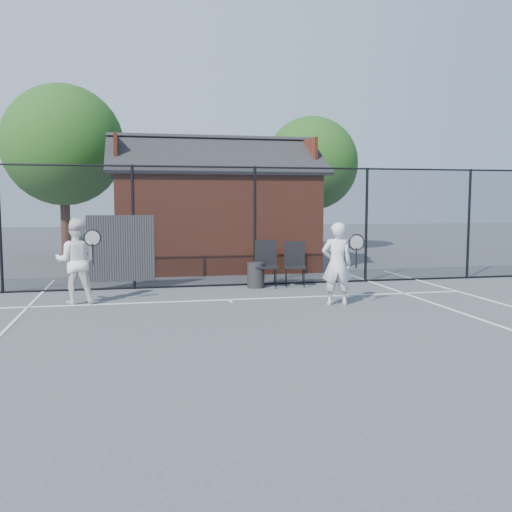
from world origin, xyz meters
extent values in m
plane|color=#41464A|center=(0.00, 0.00, 0.00)|extent=(80.00, 80.00, 0.00)
cube|color=silver|center=(0.00, 3.00, 0.01)|extent=(11.00, 0.06, 0.01)
cube|color=silver|center=(0.00, 2.85, 0.01)|extent=(0.06, 0.30, 0.01)
cylinder|color=black|center=(-5.00, 5.00, 1.50)|extent=(0.07, 0.07, 3.00)
cylinder|color=black|center=(-2.00, 5.00, 1.50)|extent=(0.07, 0.07, 3.00)
cylinder|color=black|center=(1.00, 5.00, 1.50)|extent=(0.07, 0.07, 3.00)
cylinder|color=black|center=(4.00, 5.00, 1.50)|extent=(0.07, 0.07, 3.00)
cylinder|color=black|center=(7.00, 5.00, 1.50)|extent=(0.07, 0.07, 3.00)
cylinder|color=black|center=(0.00, 5.00, 2.97)|extent=(22.00, 0.04, 0.04)
cylinder|color=black|center=(0.00, 5.00, 0.03)|extent=(22.00, 0.04, 0.04)
cube|color=black|center=(0.00, 5.00, 1.50)|extent=(22.00, 3.00, 0.01)
cube|color=black|center=(-2.30, 4.98, 1.00)|extent=(1.60, 0.04, 1.60)
cube|color=maroon|center=(0.50, 9.00, 1.50)|extent=(6.00, 4.00, 3.00)
cube|color=black|center=(0.50, 8.00, 3.53)|extent=(6.50, 2.36, 1.32)
cube|color=black|center=(0.50, 10.00, 3.53)|extent=(6.50, 2.36, 1.32)
cube|color=maroon|center=(-2.45, 9.00, 3.53)|extent=(0.10, 2.80, 1.06)
cube|color=maroon|center=(3.45, 9.00, 3.53)|extent=(0.10, 2.80, 1.06)
cylinder|color=#351E15|center=(-4.50, 13.50, 1.26)|extent=(0.36, 0.36, 2.52)
sphere|color=#204513|center=(-4.50, 13.50, 4.20)|extent=(4.48, 4.48, 4.48)
cylinder|color=#351E15|center=(5.50, 14.50, 1.12)|extent=(0.36, 0.36, 2.23)
sphere|color=#204513|center=(5.50, 14.50, 3.72)|extent=(3.97, 3.97, 3.97)
imported|color=silver|center=(2.07, 1.96, 0.85)|extent=(0.69, 0.52, 1.70)
torus|color=black|center=(2.36, 1.62, 1.32)|extent=(0.33, 0.03, 0.33)
cylinder|color=black|center=(2.36, 1.62, 1.00)|extent=(0.03, 0.03, 0.41)
imported|color=white|center=(-3.17, 3.23, 0.89)|extent=(0.93, 0.75, 1.78)
torus|color=black|center=(-2.81, 2.87, 1.40)|extent=(0.35, 0.03, 0.35)
cylinder|color=black|center=(-2.81, 2.87, 1.07)|extent=(0.03, 0.03, 0.43)
cube|color=black|center=(1.20, 4.60, 0.57)|extent=(0.63, 0.65, 1.14)
cube|color=black|center=(1.94, 4.60, 0.55)|extent=(0.63, 0.65, 1.09)
cylinder|color=black|center=(0.94, 4.60, 0.31)|extent=(0.50, 0.50, 0.62)
camera|label=1|loc=(-1.99, -9.04, 2.14)|focal=40.00mm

